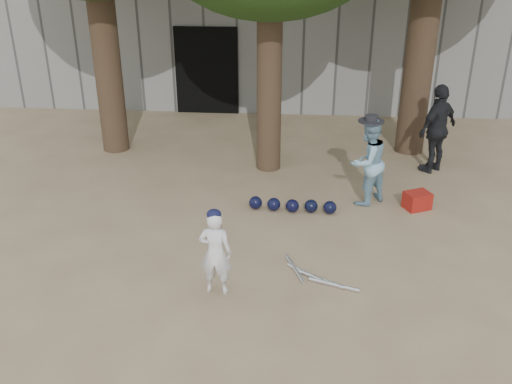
# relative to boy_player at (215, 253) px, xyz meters

# --- Properties ---
(ground) EXTENTS (70.00, 70.00, 0.00)m
(ground) POSITION_rel_boy_player_xyz_m (-0.16, 0.16, -0.60)
(ground) COLOR #937C5E
(ground) RESTS_ON ground
(boy_player) EXTENTS (0.45, 0.31, 1.20)m
(boy_player) POSITION_rel_boy_player_xyz_m (0.00, 0.00, 0.00)
(boy_player) COLOR white
(boy_player) RESTS_ON ground
(spectator_blue) EXTENTS (0.95, 0.93, 1.54)m
(spectator_blue) POSITION_rel_boy_player_xyz_m (2.24, 2.90, 0.17)
(spectator_blue) COLOR #85B4CD
(spectator_blue) RESTS_ON ground
(spectator_dark) EXTENTS (1.05, 1.01, 1.76)m
(spectator_dark) POSITION_rel_boy_player_xyz_m (3.73, 4.47, 0.28)
(spectator_dark) COLOR black
(spectator_dark) RESTS_ON ground
(red_bag) EXTENTS (0.52, 0.47, 0.30)m
(red_bag) POSITION_rel_boy_player_xyz_m (3.12, 2.73, -0.45)
(red_bag) COLOR #A61616
(red_bag) RESTS_ON ground
(back_building) EXTENTS (16.00, 5.24, 3.00)m
(back_building) POSITION_rel_boy_player_xyz_m (-0.16, 10.50, 0.90)
(back_building) COLOR gray
(back_building) RESTS_ON ground
(helmet_row) EXTENTS (1.51, 0.31, 0.23)m
(helmet_row) POSITION_rel_boy_player_xyz_m (0.97, 2.44, -0.48)
(helmet_row) COLOR black
(helmet_row) RESTS_ON ground
(bat_pile) EXTENTS (1.04, 0.85, 0.06)m
(bat_pile) POSITION_rel_boy_player_xyz_m (1.32, 0.41, -0.57)
(bat_pile) COLOR silver
(bat_pile) RESTS_ON ground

